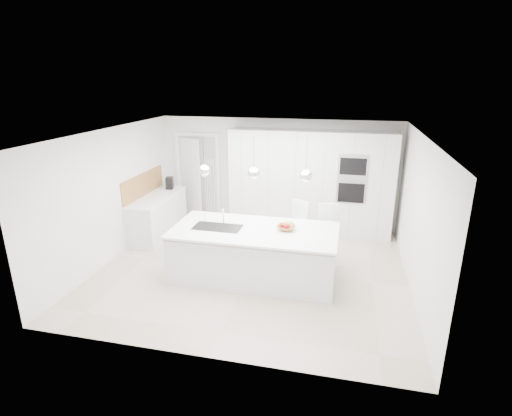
% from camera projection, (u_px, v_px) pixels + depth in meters
% --- Properties ---
extents(floor, '(5.50, 5.50, 0.00)m').
position_uv_depth(floor, '(252.00, 269.00, 7.38)').
color(floor, beige).
rests_on(floor, ground).
extents(wall_back, '(5.50, 0.00, 5.50)m').
position_uv_depth(wall_back, '(277.00, 173.00, 9.30)').
color(wall_back, white).
rests_on(wall_back, ground).
extents(wall_left, '(0.00, 5.00, 5.00)m').
position_uv_depth(wall_left, '(112.00, 195.00, 7.58)').
color(wall_left, white).
rests_on(wall_left, ground).
extents(ceiling, '(5.50, 5.50, 0.00)m').
position_uv_depth(ceiling, '(252.00, 133.00, 6.60)').
color(ceiling, white).
rests_on(ceiling, wall_back).
extents(tall_cabinets, '(3.60, 0.60, 2.30)m').
position_uv_depth(tall_cabinets, '(310.00, 182.00, 8.89)').
color(tall_cabinets, silver).
rests_on(tall_cabinets, floor).
extents(oven_stack, '(0.62, 0.04, 1.05)m').
position_uv_depth(oven_stack, '(352.00, 179.00, 8.34)').
color(oven_stack, '#A5A5A8').
rests_on(oven_stack, tall_cabinets).
extents(doorway_frame, '(1.11, 0.08, 2.13)m').
position_uv_depth(doorway_frame, '(198.00, 178.00, 9.76)').
color(doorway_frame, white).
rests_on(doorway_frame, floor).
extents(hallway_door, '(0.76, 0.38, 2.00)m').
position_uv_depth(hallway_door, '(188.00, 179.00, 9.78)').
color(hallway_door, white).
rests_on(hallway_door, floor).
extents(radiator, '(0.32, 0.04, 1.40)m').
position_uv_depth(radiator, '(211.00, 186.00, 9.74)').
color(radiator, white).
rests_on(radiator, floor).
extents(left_base_cabinets, '(0.60, 1.80, 0.86)m').
position_uv_depth(left_base_cabinets, '(158.00, 216.00, 8.88)').
color(left_base_cabinets, silver).
rests_on(left_base_cabinets, floor).
extents(left_worktop, '(0.62, 1.82, 0.04)m').
position_uv_depth(left_worktop, '(156.00, 197.00, 8.74)').
color(left_worktop, white).
rests_on(left_worktop, left_base_cabinets).
extents(oak_backsplash, '(0.02, 1.80, 0.50)m').
position_uv_depth(oak_backsplash, '(143.00, 184.00, 8.72)').
color(oak_backsplash, '#AD753A').
rests_on(oak_backsplash, wall_left).
extents(island_base, '(2.80, 1.20, 0.86)m').
position_uv_depth(island_base, '(254.00, 255.00, 6.95)').
color(island_base, silver).
rests_on(island_base, floor).
extents(island_worktop, '(2.84, 1.40, 0.04)m').
position_uv_depth(island_worktop, '(254.00, 230.00, 6.86)').
color(island_worktop, white).
rests_on(island_worktop, island_base).
extents(island_sink, '(0.84, 0.44, 0.18)m').
position_uv_depth(island_sink, '(218.00, 231.00, 6.97)').
color(island_sink, '#3F3F42').
rests_on(island_sink, island_worktop).
extents(island_tap, '(0.02, 0.02, 0.30)m').
position_uv_depth(island_tap, '(223.00, 216.00, 7.07)').
color(island_tap, white).
rests_on(island_tap, island_worktop).
extents(pendant_left, '(0.20, 0.20, 0.20)m').
position_uv_depth(pendant_left, '(204.00, 170.00, 6.67)').
color(pendant_left, white).
rests_on(pendant_left, ceiling).
extents(pendant_mid, '(0.20, 0.20, 0.20)m').
position_uv_depth(pendant_mid, '(254.00, 173.00, 6.49)').
color(pendant_mid, white).
rests_on(pendant_mid, ceiling).
extents(pendant_right, '(0.20, 0.20, 0.20)m').
position_uv_depth(pendant_right, '(306.00, 176.00, 6.31)').
color(pendant_right, white).
rests_on(pendant_right, ceiling).
extents(fruit_bowl, '(0.32, 0.32, 0.08)m').
position_uv_depth(fruit_bowl, '(286.00, 228.00, 6.81)').
color(fruit_bowl, '#AD753A').
rests_on(fruit_bowl, island_worktop).
extents(espresso_machine, '(0.22, 0.28, 0.26)m').
position_uv_depth(espresso_machine, '(170.00, 183.00, 9.30)').
color(espresso_machine, black).
rests_on(espresso_machine, left_worktop).
extents(bar_stool_left, '(0.56, 0.63, 1.15)m').
position_uv_depth(bar_stool_left, '(299.00, 232.00, 7.61)').
color(bar_stool_left, white).
rests_on(bar_stool_left, floor).
extents(bar_stool_right, '(0.50, 0.61, 1.17)m').
position_uv_depth(bar_stool_right, '(327.00, 236.00, 7.37)').
color(bar_stool_right, white).
rests_on(bar_stool_right, floor).
extents(apple_a, '(0.08, 0.08, 0.08)m').
position_uv_depth(apple_a, '(288.00, 226.00, 6.78)').
color(apple_a, '#A10B1A').
rests_on(apple_a, fruit_bowl).
extents(apple_b, '(0.09, 0.09, 0.09)m').
position_uv_depth(apple_b, '(283.00, 225.00, 6.84)').
color(apple_b, '#A10B1A').
rests_on(apple_b, fruit_bowl).
extents(apple_c, '(0.08, 0.08, 0.08)m').
position_uv_depth(apple_c, '(286.00, 227.00, 6.77)').
color(apple_c, '#A10B1A').
rests_on(apple_c, fruit_bowl).
extents(banana_bunch, '(0.22, 0.16, 0.20)m').
position_uv_depth(banana_bunch, '(288.00, 224.00, 6.79)').
color(banana_bunch, gold).
rests_on(banana_bunch, fruit_bowl).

